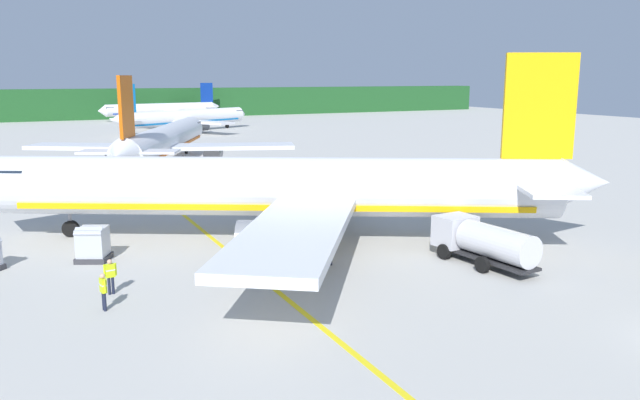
% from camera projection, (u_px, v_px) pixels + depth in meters
% --- Properties ---
extents(ground, '(240.00, 320.00, 0.20)m').
position_uv_depth(ground, '(268.00, 177.00, 66.93)').
color(ground, '#B7B5AD').
extents(distant_treeline, '(216.00, 6.00, 7.44)m').
position_uv_depth(distant_treeline, '(120.00, 104.00, 157.09)').
color(distant_treeline, '#1E5123').
rests_on(distant_treeline, ground).
extents(airliner_foreground, '(38.28, 32.39, 11.90)m').
position_uv_depth(airliner_foreground, '(284.00, 188.00, 40.24)').
color(airliner_foreground, silver).
rests_on(airliner_foreground, ground).
extents(airliner_mid_apron, '(29.31, 34.77, 10.57)m').
position_uv_depth(airliner_mid_apron, '(164.00, 141.00, 73.11)').
color(airliner_mid_apron, silver).
rests_on(airliner_mid_apron, ground).
extents(airliner_far_taxiway, '(30.24, 25.48, 9.15)m').
position_uv_depth(airliner_far_taxiway, '(184.00, 118.00, 119.78)').
color(airliner_far_taxiway, white).
rests_on(airliner_far_taxiway, ground).
extents(airliner_distant, '(30.93, 25.65, 8.84)m').
position_uv_depth(airliner_distant, '(163.00, 109.00, 152.61)').
color(airliner_distant, white).
rests_on(airliner_distant, ground).
extents(service_truck_fuel, '(2.86, 6.79, 2.40)m').
position_uv_depth(service_truck_fuel, '(483.00, 241.00, 35.10)').
color(service_truck_fuel, silver).
rests_on(service_truck_fuel, ground).
extents(cargo_container_mid, '(2.32, 2.32, 2.09)m').
position_uv_depth(cargo_container_mid, '(93.00, 244.00, 35.92)').
color(cargo_container_mid, '#333338').
rests_on(cargo_container_mid, ground).
extents(cargo_container_far, '(1.84, 1.84, 1.99)m').
position_uv_depth(cargo_container_far, '(293.00, 260.00, 32.92)').
color(cargo_container_far, '#333338').
rests_on(cargo_container_far, ground).
extents(crew_marshaller, '(0.30, 0.62, 1.64)m').
position_uv_depth(crew_marshaller, '(331.00, 248.00, 35.12)').
color(crew_marshaller, '#191E33').
rests_on(crew_marshaller, ground).
extents(crew_loader_left, '(0.31, 0.62, 1.76)m').
position_uv_depth(crew_loader_left, '(103.00, 289.00, 28.22)').
color(crew_loader_left, '#191E33').
rests_on(crew_loader_left, ground).
extents(crew_loader_right, '(0.63, 0.28, 1.77)m').
position_uv_depth(crew_loader_right, '(110.00, 274.00, 30.34)').
color(crew_loader_right, '#191E33').
rests_on(crew_loader_right, ground).
extents(apron_guide_line, '(0.30, 60.00, 0.01)m').
position_uv_depth(apron_guide_line, '(247.00, 267.00, 34.91)').
color(apron_guide_line, yellow).
rests_on(apron_guide_line, ground).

